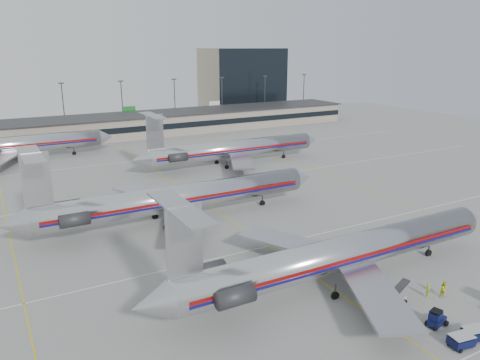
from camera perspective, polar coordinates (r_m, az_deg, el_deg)
ground at (r=55.92m, az=9.07°, el=-11.60°), size 260.00×260.00×0.00m
apron_markings at (r=63.22m, az=3.46°, el=-8.02°), size 160.00×0.15×0.02m
terminal at (r=141.87m, az=-16.03°, el=6.22°), size 162.00×17.00×6.25m
light_mast_row at (r=154.72m, az=-17.42°, el=8.91°), size 163.60×0.40×15.28m
distant_building at (r=191.36m, az=0.20°, el=12.02°), size 30.00×20.00×25.00m
jet_foreground at (r=53.20m, az=11.70°, el=-8.89°), size 47.78×28.14×12.51m
jet_second_row at (r=70.96m, az=-8.15°, el=-2.21°), size 49.35×29.06×12.92m
jet_third_row at (r=104.21m, az=-1.23°, el=3.78°), size 46.50×28.60×12.71m
jet_back_row at (r=120.15m, az=-26.64°, el=3.75°), size 47.38×29.14×12.95m
tug_center at (r=49.93m, az=22.82°, el=-15.33°), size 2.34×1.61×1.73m
cart_inner at (r=49.46m, az=26.69°, el=-16.38°), size 2.31×1.83×1.16m
cart_outer at (r=47.93m, az=25.34°, el=-17.29°), size 2.24×1.71×1.16m
belt_loader at (r=52.19m, az=18.18°, el=-13.66°), size 4.24×2.01×2.17m
ramp_worker_near at (r=54.66m, az=21.97°, el=-12.36°), size 0.71×0.68×1.64m
ramp_worker_far at (r=55.31m, az=23.64°, el=-12.11°), size 0.93×0.75×1.81m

